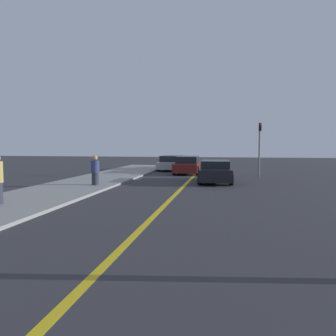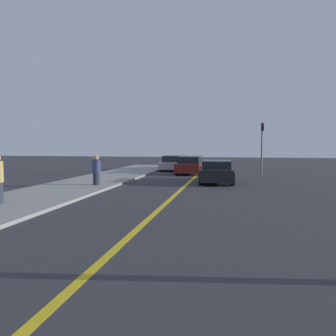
{
  "view_description": "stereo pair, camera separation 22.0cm",
  "coord_description": "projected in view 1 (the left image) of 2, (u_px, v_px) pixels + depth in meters",
  "views": [
    {
      "loc": [
        2.17,
        1.69,
        2.23
      ],
      "look_at": [
        -0.22,
        15.35,
        1.23
      ],
      "focal_mm": 35.0,
      "sensor_mm": 36.0,
      "label": 1
    },
    {
      "loc": [
        2.39,
        1.73,
        2.23
      ],
      "look_at": [
        -0.22,
        15.35,
        1.23
      ],
      "focal_mm": 35.0,
      "sensor_mm": 36.0,
      "label": 2
    }
  ],
  "objects": [
    {
      "name": "car_far_distant",
      "position": [
        172.0,
        163.0,
        28.56
      ],
      "size": [
        2.1,
        4.57,
        1.27
      ],
      "rotation": [
        0.0,
        0.0,
        -0.04
      ],
      "color": "#9E9EA3",
      "rests_on": "ground_plane"
    },
    {
      "name": "traffic_light",
      "position": [
        260.0,
        143.0,
        22.68
      ],
      "size": [
        0.18,
        0.4,
        3.72
      ],
      "color": "slate",
      "rests_on": "ground_plane"
    },
    {
      "name": "car_ahead_center",
      "position": [
        188.0,
        165.0,
        25.26
      ],
      "size": [
        1.92,
        4.67,
        1.34
      ],
      "rotation": [
        0.0,
        0.0,
        0.0
      ],
      "color": "maroon",
      "rests_on": "ground_plane"
    },
    {
      "name": "car_near_right_lane",
      "position": [
        215.0,
        171.0,
        19.28
      ],
      "size": [
        2.05,
        4.28,
        1.3
      ],
      "rotation": [
        0.0,
        0.0,
        0.03
      ],
      "color": "black",
      "rests_on": "ground_plane"
    },
    {
      "name": "pedestrian_far_standing",
      "position": [
        95.0,
        170.0,
        17.14
      ],
      "size": [
        0.44,
        0.44,
        1.56
      ],
      "color": "#282D3D",
      "rests_on": "sidewalk_left"
    },
    {
      "name": "sidewalk_left",
      "position": [
        74.0,
        187.0,
        16.95
      ],
      "size": [
        4.0,
        34.86,
        0.12
      ],
      "color": "gray",
      "rests_on": "ground_plane"
    },
    {
      "name": "road_center_line",
      "position": [
        181.0,
        189.0,
        16.56
      ],
      "size": [
        0.2,
        60.0,
        0.01
      ],
      "color": "gold",
      "rests_on": "ground_plane"
    }
  ]
}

